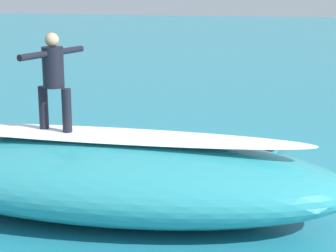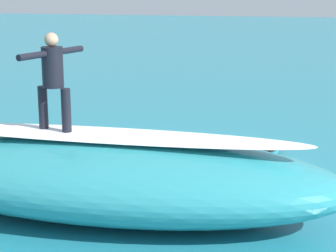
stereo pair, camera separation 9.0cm
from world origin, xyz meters
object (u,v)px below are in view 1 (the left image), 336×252
surfer_riding (53,75)px  surfer_paddling (257,150)px  surfboard_riding (56,133)px  surfboard_paddling (254,160)px

surfer_riding → surfer_paddling: bearing=-114.1°
surfer_riding → surfer_paddling: size_ratio=0.91×
surfer_riding → surfer_paddling: surfer_riding is taller
surfboard_riding → surfboard_paddling: size_ratio=0.84×
surfboard_paddling → surfer_paddling: size_ratio=1.30×
surfboard_riding → surfboard_paddling: surfboard_riding is taller
surfer_riding → surfboard_riding: bearing=-119.6°
surfboard_paddling → surfer_paddling: 0.23m
surfboard_paddling → surfer_paddling: (-0.05, -0.13, 0.18)m
surfer_riding → surfboard_paddling: 5.12m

